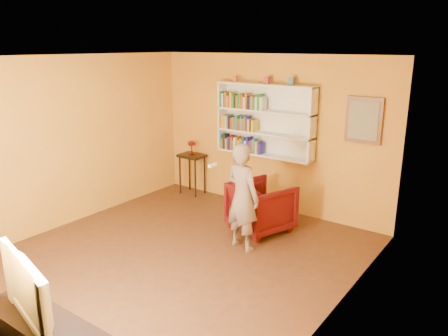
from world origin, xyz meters
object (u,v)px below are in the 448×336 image
at_px(bookshelf, 267,120).
at_px(person, 243,197).
at_px(television, 38,288).
at_px(armchair, 261,207).
at_px(console_table, 192,161).
at_px(ruby_lustre, 192,145).

relative_size(bookshelf, person, 1.16).
distance_m(bookshelf, television, 4.75).
distance_m(armchair, television, 3.80).
height_order(bookshelf, person, bookshelf).
bearing_deg(television, console_table, 128.44).
xyz_separation_m(bookshelf, console_table, (-1.55, -0.16, -0.94)).
bearing_deg(bookshelf, armchair, -62.39).
relative_size(armchair, television, 0.79).
height_order(ruby_lustre, television, television).
bearing_deg(television, armchair, 104.47).
height_order(console_table, ruby_lustre, ruby_lustre).
xyz_separation_m(ruby_lustre, television, (2.05, -4.50, -0.16)).
relative_size(bookshelf, armchair, 2.09).
xyz_separation_m(bookshelf, ruby_lustre, (-1.55, -0.16, -0.61)).
relative_size(person, television, 1.42).
bearing_deg(console_table, bookshelf, 5.86).
relative_size(console_table, person, 0.51).
xyz_separation_m(bookshelf, person, (0.56, -1.58, -0.82)).
height_order(bookshelf, television, bookshelf).
distance_m(bookshelf, console_table, 1.82).
bearing_deg(console_table, television, -65.52).
bearing_deg(person, ruby_lustre, -23.31).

